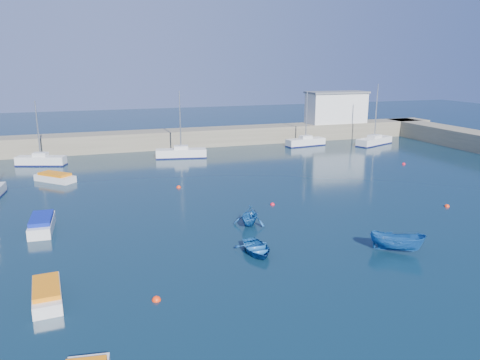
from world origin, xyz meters
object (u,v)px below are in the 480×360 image
object	(u,v)px
sailboat_6	(181,153)
motorboat_1	(42,224)
sailboat_5	(41,160)
dinghy_center	(257,248)
harbor_office	(336,108)
dinghy_right	(397,242)
motorboat_2	(55,177)
dinghy_left	(250,216)
sailboat_7	(305,142)
sailboat_8	(374,141)
motorboat_0	(47,293)

from	to	relation	value
sailboat_6	motorboat_1	world-z (taller)	sailboat_6
sailboat_5	dinghy_center	xyz separation A→B (m)	(15.69, -35.26, -0.29)
harbor_office	dinghy_right	bearing A→B (deg)	-115.39
sailboat_5	motorboat_2	size ratio (longest dim) A/B	1.80
sailboat_6	dinghy_left	bearing A→B (deg)	-170.56
sailboat_7	sailboat_8	world-z (taller)	sailboat_8
motorboat_0	motorboat_2	world-z (taller)	motorboat_2
sailboat_5	dinghy_right	size ratio (longest dim) A/B	2.22
sailboat_8	motorboat_1	xyz separation A→B (m)	(-47.25, -25.04, -0.09)
sailboat_7	dinghy_center	xyz separation A→B (m)	(-22.44, -37.29, -0.28)
motorboat_1	dinghy_center	xyz separation A→B (m)	(14.08, -9.59, -0.17)
dinghy_center	sailboat_5	bearing A→B (deg)	114.79
dinghy_center	sailboat_7	bearing A→B (deg)	59.75
sailboat_5	motorboat_2	world-z (taller)	sailboat_5
sailboat_7	dinghy_right	bearing A→B (deg)	154.31
motorboat_2	dinghy_center	size ratio (longest dim) A/B	1.30
motorboat_0	dinghy_left	size ratio (longest dim) A/B	1.44
motorboat_2	dinghy_right	bearing A→B (deg)	-96.11
motorboat_0	dinghy_center	xyz separation A→B (m)	(13.13, 2.35, -0.08)
harbor_office	dinghy_left	xyz separation A→B (m)	(-29.35, -37.31, -4.33)
sailboat_5	dinghy_left	distance (m)	34.35
dinghy_right	motorboat_2	bearing A→B (deg)	76.09
harbor_office	sailboat_5	world-z (taller)	sailboat_5
harbor_office	sailboat_8	distance (m)	9.65
sailboat_6	motorboat_2	size ratio (longest dim) A/B	2.00
sailboat_6	sailboat_7	bearing A→B (deg)	-71.15
harbor_office	motorboat_0	world-z (taller)	harbor_office
motorboat_0	motorboat_1	size ratio (longest dim) A/B	0.90
sailboat_7	sailboat_8	bearing A→B (deg)	-111.35
sailboat_5	sailboat_7	xyz separation A→B (m)	(38.14, 2.03, -0.01)
motorboat_1	dinghy_right	size ratio (longest dim) A/B	1.29
sailboat_7	harbor_office	bearing A→B (deg)	-63.98
sailboat_5	sailboat_6	xyz separation A→B (m)	(17.79, -0.94, 0.01)
sailboat_5	sailboat_8	size ratio (longest dim) A/B	0.85
dinghy_center	dinghy_right	bearing A→B (deg)	-16.62
sailboat_6	motorboat_1	xyz separation A→B (m)	(-16.17, -24.73, -0.13)
harbor_office	sailboat_5	size ratio (longest dim) A/B	1.24
sailboat_6	sailboat_8	distance (m)	31.08
sailboat_6	motorboat_0	xyz separation A→B (m)	(-15.22, -36.67, -0.22)
sailboat_8	dinghy_left	xyz separation A→B (m)	(-31.64, -29.08, 0.15)
sailboat_5	sailboat_6	world-z (taller)	sailboat_6
sailboat_5	motorboat_1	size ratio (longest dim) A/B	1.72
dinghy_right	sailboat_6	bearing A→B (deg)	48.18
sailboat_8	motorboat_2	xyz separation A→B (m)	(-46.90, -8.91, -0.17)
sailboat_6	motorboat_2	bearing A→B (deg)	129.08
motorboat_1	dinghy_center	distance (m)	17.03
motorboat_0	harbor_office	bearing A→B (deg)	41.84
motorboat_0	motorboat_2	xyz separation A→B (m)	(-0.60, 28.07, 0.02)
dinghy_left	dinghy_right	world-z (taller)	dinghy_left
sailboat_5	motorboat_1	distance (m)	25.72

